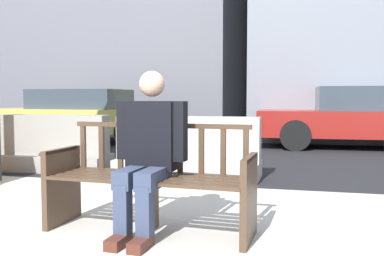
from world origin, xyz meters
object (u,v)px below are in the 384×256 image
object	(u,v)px
street_bench	(150,183)
car_taxi_near	(87,115)
jersey_barrier_left	(44,148)
car_sedan_mid	(358,117)
jersey_barrier_centre	(187,153)
seated_person	(149,149)

from	to	relation	value
street_bench	car_taxi_near	world-z (taller)	car_taxi_near
car_taxi_near	jersey_barrier_left	bearing A→B (deg)	-70.90
street_bench	car_sedan_mid	world-z (taller)	car_sedan_mid
jersey_barrier_centre	car_taxi_near	distance (m)	5.62
car_sedan_mid	car_taxi_near	bearing A→B (deg)	-179.29
seated_person	car_sedan_mid	size ratio (longest dim) A/B	0.31
car_sedan_mid	street_bench	bearing A→B (deg)	-110.45
seated_person	jersey_barrier_left	size ratio (longest dim) A/B	0.65
jersey_barrier_left	street_bench	bearing A→B (deg)	-43.94
jersey_barrier_left	car_taxi_near	bearing A→B (deg)	109.10
car_taxi_near	street_bench	bearing A→B (deg)	-58.93
seated_person	jersey_barrier_centre	bearing A→B (deg)	96.89
street_bench	jersey_barrier_centre	world-z (taller)	street_bench
street_bench	jersey_barrier_centre	distance (m)	2.42
jersey_barrier_left	car_sedan_mid	world-z (taller)	car_sedan_mid
jersey_barrier_centre	jersey_barrier_left	size ratio (longest dim) A/B	0.99
jersey_barrier_centre	seated_person	bearing A→B (deg)	-83.11
street_bench	seated_person	bearing A→B (deg)	-83.18
street_bench	jersey_barrier_left	world-z (taller)	street_bench
street_bench	jersey_barrier_centre	size ratio (longest dim) A/B	0.85
street_bench	car_sedan_mid	distance (m)	7.16
jersey_barrier_left	car_taxi_near	world-z (taller)	car_taxi_near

